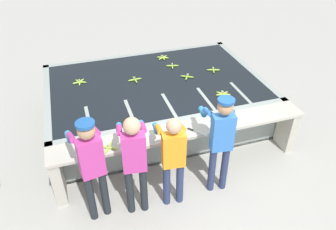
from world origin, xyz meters
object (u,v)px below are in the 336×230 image
(worker_3, at_px, (221,137))
(knife_0, at_px, (194,131))
(banana_bunch_floating_4, at_px, (163,58))
(banana_bunch_floating_5, at_px, (80,82))
(worker_0, at_px, (91,162))
(banana_bunch_floating_6, at_px, (213,70))
(worker_1, at_px, (134,158))
(banana_bunch_floating_3, at_px, (135,79))
(banana_bunch_floating_2, at_px, (187,77))
(banana_bunch_floating_1, at_px, (223,94))
(banana_bunch_ledge_0, at_px, (108,147))
(worker_2, at_px, (173,155))
(banana_bunch_floating_0, at_px, (172,66))

(worker_3, bearing_deg, knife_0, 117.17)
(banana_bunch_floating_4, distance_m, banana_bunch_floating_5, 1.97)
(worker_0, bearing_deg, banana_bunch_floating_4, 58.13)
(banana_bunch_floating_4, distance_m, banana_bunch_floating_6, 1.22)
(worker_1, bearing_deg, banana_bunch_floating_3, 76.90)
(banana_bunch_floating_2, xyz_separation_m, banana_bunch_floating_6, (0.63, 0.11, 0.00))
(banana_bunch_floating_5, distance_m, knife_0, 2.66)
(banana_bunch_floating_6, bearing_deg, banana_bunch_floating_2, -169.98)
(banana_bunch_floating_1, height_order, banana_bunch_floating_4, same)
(worker_1, height_order, worker_3, worker_3)
(banana_bunch_floating_3, xyz_separation_m, banana_bunch_floating_5, (-1.06, 0.24, -0.00))
(banana_bunch_floating_1, distance_m, banana_bunch_ledge_0, 2.42)
(banana_bunch_floating_2, height_order, banana_bunch_floating_6, same)
(banana_bunch_floating_5, height_order, knife_0, banana_bunch_floating_5)
(worker_0, xyz_separation_m, knife_0, (1.63, 0.41, -0.17))
(banana_bunch_floating_5, height_order, banana_bunch_floating_6, same)
(worker_1, xyz_separation_m, worker_3, (1.30, 0.04, 0.02))
(banana_bunch_ledge_0, bearing_deg, worker_3, -15.84)
(worker_1, bearing_deg, banana_bunch_floating_6, 46.09)
(worker_2, bearing_deg, banana_bunch_floating_6, 54.23)
(worker_2, bearing_deg, banana_bunch_floating_1, 43.57)
(banana_bunch_ledge_0, height_order, knife_0, banana_bunch_ledge_0)
(banana_bunch_floating_0, height_order, banana_bunch_floating_5, same)
(banana_bunch_floating_4, height_order, banana_bunch_floating_5, same)
(worker_3, bearing_deg, banana_bunch_floating_6, 68.02)
(banana_bunch_floating_0, relative_size, banana_bunch_floating_1, 0.99)
(worker_2, relative_size, banana_bunch_floating_0, 5.58)
(banana_bunch_floating_2, xyz_separation_m, banana_bunch_floating_4, (-0.20, 1.01, -0.00))
(worker_2, bearing_deg, banana_bunch_floating_2, 64.75)
(worker_0, height_order, knife_0, worker_0)
(worker_0, distance_m, banana_bunch_floating_4, 3.69)
(worker_1, distance_m, banana_bunch_ledge_0, 0.58)
(knife_0, bearing_deg, banana_bunch_floating_1, 43.49)
(worker_2, relative_size, banana_bunch_floating_2, 6.06)
(banana_bunch_floating_5, bearing_deg, worker_2, -68.33)
(banana_bunch_floating_1, height_order, knife_0, banana_bunch_floating_1)
(worker_2, height_order, banana_bunch_floating_4, worker_2)
(banana_bunch_floating_6, bearing_deg, banana_bunch_floating_0, 149.36)
(banana_bunch_floating_5, xyz_separation_m, banana_bunch_floating_6, (2.71, -0.33, 0.00))
(worker_3, relative_size, banana_bunch_floating_5, 6.13)
(knife_0, bearing_deg, banana_bunch_floating_5, 126.21)
(banana_bunch_floating_6, height_order, banana_bunch_ledge_0, banana_bunch_ledge_0)
(worker_1, relative_size, banana_bunch_floating_3, 5.98)
(banana_bunch_floating_0, distance_m, banana_bunch_ledge_0, 2.86)
(banana_bunch_floating_2, relative_size, knife_0, 0.90)
(banana_bunch_floating_3, bearing_deg, banana_bunch_floating_0, 21.54)
(banana_bunch_floating_1, relative_size, banana_bunch_floating_3, 1.00)
(banana_bunch_floating_6, bearing_deg, worker_0, -141.23)
(banana_bunch_floating_2, distance_m, banana_bunch_ledge_0, 2.53)
(banana_bunch_ledge_0, bearing_deg, banana_bunch_floating_5, 95.74)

